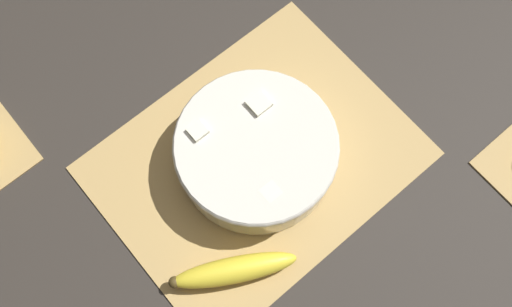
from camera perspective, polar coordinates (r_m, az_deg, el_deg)
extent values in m
plane|color=#2D2823|center=(0.92, 0.00, -0.73)|extent=(6.00, 6.00, 0.00)
cube|color=tan|center=(0.92, 0.00, -0.67)|extent=(0.46, 0.36, 0.01)
cube|color=#3D2D19|center=(0.90, -7.56, -6.62)|extent=(0.01, 0.35, 0.00)
cube|color=#3D2D19|center=(0.91, -3.73, -3.60)|extent=(0.01, 0.35, 0.00)
cube|color=#3D2D19|center=(0.92, 0.00, -0.63)|extent=(0.01, 0.35, 0.00)
cube|color=#3D2D19|center=(0.94, 3.59, 2.24)|extent=(0.01, 0.35, 0.00)
cube|color=#3D2D19|center=(0.96, 7.04, 4.97)|extent=(0.01, 0.35, 0.00)
cylinder|color=silver|center=(0.88, 0.00, 0.16)|extent=(0.23, 0.23, 0.07)
torus|color=silver|center=(0.86, 0.00, 0.82)|extent=(0.24, 0.24, 0.01)
cylinder|color=beige|center=(0.92, -0.18, 4.64)|extent=(0.03, 0.03, 0.01)
cylinder|color=beige|center=(0.86, -4.19, 0.45)|extent=(0.03, 0.03, 0.01)
cylinder|color=beige|center=(0.86, -4.68, -1.12)|extent=(0.03, 0.03, 0.01)
cylinder|color=beige|center=(0.89, 2.73, -2.47)|extent=(0.03, 0.03, 0.01)
cylinder|color=beige|center=(0.88, 1.71, 2.64)|extent=(0.03, 0.03, 0.01)
cylinder|color=beige|center=(0.88, 3.28, 2.10)|extent=(0.03, 0.03, 0.01)
cylinder|color=beige|center=(0.85, -1.81, -3.17)|extent=(0.03, 0.03, 0.01)
cube|color=#EFEACC|center=(0.89, -5.04, 3.38)|extent=(0.02, 0.02, 0.02)
cube|color=#EFEACC|center=(0.89, -1.71, 0.78)|extent=(0.02, 0.02, 0.02)
cube|color=#EFEACC|center=(0.88, 3.43, -0.92)|extent=(0.02, 0.02, 0.02)
cube|color=#EFEACC|center=(0.90, 4.78, -0.81)|extent=(0.03, 0.03, 0.03)
cube|color=#EFEACC|center=(0.88, -1.85, -2.77)|extent=(0.03, 0.03, 0.03)
cube|color=#EFEACC|center=(0.84, 1.41, -3.85)|extent=(0.02, 0.02, 0.02)
cube|color=#EFEACC|center=(0.89, -5.10, -2.92)|extent=(0.03, 0.03, 0.03)
cube|color=#EFEACC|center=(0.86, -5.53, 1.95)|extent=(0.02, 0.02, 0.02)
cube|color=#EFEACC|center=(0.88, 0.27, 4.49)|extent=(0.03, 0.03, 0.03)
cube|color=#EFEACC|center=(0.87, 2.85, -3.50)|extent=(0.02, 0.02, 0.02)
ellipsoid|color=red|center=(0.93, 3.97, 2.63)|extent=(0.03, 0.02, 0.01)
ellipsoid|color=red|center=(0.91, 3.37, 4.86)|extent=(0.03, 0.02, 0.01)
ellipsoid|color=orange|center=(0.84, -2.75, -4.77)|extent=(0.03, 0.02, 0.02)
ellipsoid|color=orange|center=(0.87, 0.75, -0.54)|extent=(0.03, 0.01, 0.01)
ellipsoid|color=orange|center=(0.87, -3.85, -4.08)|extent=(0.03, 0.02, 0.01)
ellipsoid|color=orange|center=(0.90, 5.58, 0.71)|extent=(0.03, 0.01, 0.01)
ellipsoid|color=orange|center=(0.88, 4.62, -2.83)|extent=(0.03, 0.02, 0.02)
ellipsoid|color=orange|center=(0.88, 1.62, -5.17)|extent=(0.03, 0.02, 0.02)
ellipsoid|color=yellow|center=(0.86, -2.07, -11.04)|extent=(0.18, 0.12, 0.04)
sphere|color=#473819|center=(0.86, -7.77, -12.05)|extent=(0.02, 0.02, 0.02)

